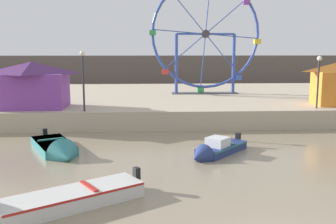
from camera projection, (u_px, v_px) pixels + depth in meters
quay_promenade at (183, 100)px, 34.28m from camera, size 110.00×20.82×1.25m
distant_town_skyline at (169, 71)px, 54.76m from camera, size 140.00×3.00×4.40m
motorboat_navy_blue at (215, 150)px, 18.43m from camera, size 3.50×3.70×1.20m
motorboat_teal_painted at (58, 150)px, 18.70m from camera, size 3.48×4.92×1.50m
motorboat_pale_grey at (40, 205)px, 11.81m from camera, size 5.74×4.34×1.30m
ferris_wheel_blue_frame at (205, 36)px, 33.41m from camera, size 9.87×1.20×10.06m
carnival_booth_purple_stall at (32, 84)px, 25.35m from camera, size 4.85×3.47×3.09m
promenade_lamp_near at (319, 74)px, 25.01m from camera, size 0.32×0.32×3.47m
promenade_lamp_far at (83, 72)px, 23.69m from camera, size 0.32×0.32×3.80m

